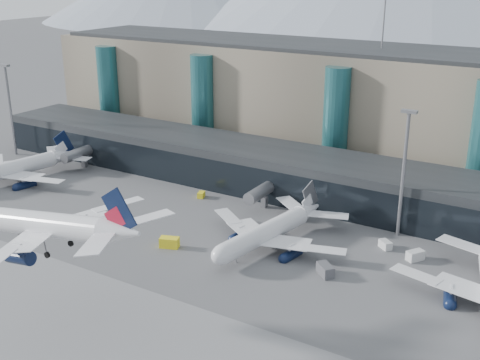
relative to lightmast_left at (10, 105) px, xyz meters
The scene contains 16 objects.
ground 92.91m from the lightmast_left, 29.36° to the right, with size 900.00×900.00×0.00m, color #515154.
runway_strip 101.03m from the lightmast_left, 36.87° to the right, with size 400.00×40.00×0.04m, color slate.
runway_markings 101.03m from the lightmast_left, 36.87° to the right, with size 128.00×1.00×0.02m.
concourse 81.54m from the lightmast_left, ahead, with size 170.00×27.00×10.00m.
terminal_main 71.07m from the lightmast_left, 39.29° to the left, with size 130.00×30.00×31.00m.
teal_towers 71.19m from the lightmast_left, 24.05° to the left, with size 116.40×19.40×46.00m.
lightmast_left is the anchor object (origin of this frame).
lightmast_mid 110.04m from the lightmast_left, ahead, with size 3.00×1.20×25.60m.
hero_jet 96.96m from the lightmast_left, 34.57° to the right, with size 30.67×31.71×10.21m.
jet_parked_left 24.47m from the lightmast_left, 34.50° to the right, with size 34.32×34.90×11.25m.
jet_parked_mid 91.99m from the lightmast_left, ahead, with size 32.92×33.29×10.75m.
veh_b 66.00m from the lightmast_left, ahead, with size 2.26×1.39×1.30m, color yellow.
veh_c 106.98m from the lightmast_left, 10.76° to the right, with size 3.60×1.90×2.00m, color #4C4C51.
veh_d 117.00m from the lightmast_left, ahead, with size 3.20×1.71×1.83m, color silver.
veh_g 110.75m from the lightmast_left, ahead, with size 2.64×1.54×1.54m, color silver.
veh_h 79.54m from the lightmast_left, 18.69° to the right, with size 3.63×1.91×2.01m, color yellow.
Camera 1 is at (59.81, -62.20, 51.14)m, focal length 45.00 mm.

